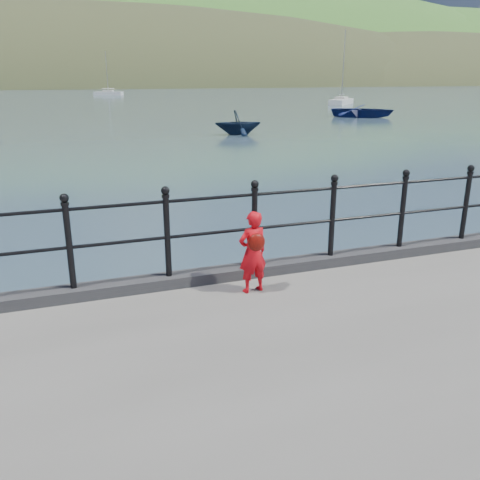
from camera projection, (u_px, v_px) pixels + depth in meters
name	position (u px, v px, depth m)	size (l,w,h in m)	color
ground	(211.00, 340.00, 7.36)	(600.00, 600.00, 0.00)	#2D4251
kerb	(213.00, 275.00, 6.90)	(60.00, 0.30, 0.15)	#28282B
railing	(212.00, 222.00, 6.67)	(18.11, 0.11, 1.20)	black
far_shore	(146.00, 134.00, 241.10)	(830.00, 200.00, 156.00)	#333A21
child	(253.00, 252.00, 6.40)	(0.42, 0.34, 1.07)	red
launch_blue	(363.00, 111.00, 47.00)	(4.02, 5.63, 1.17)	#121C50
launch_navy	(238.00, 123.00, 32.81)	(2.56, 2.96, 1.56)	#0D1A31
sailboat_far	(341.00, 102.00, 68.34)	(6.01, 6.17, 9.61)	white
sailboat_deep	(108.00, 94.00, 100.55)	(5.81, 4.05, 8.44)	white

